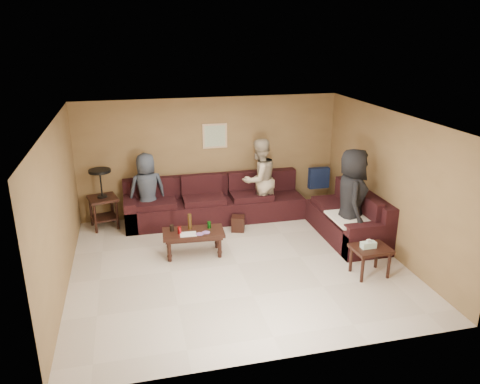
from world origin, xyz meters
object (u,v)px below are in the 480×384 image
(waste_bin, at_px, (238,223))
(coffee_table, at_px, (193,235))
(person_left, at_px, (147,190))
(sectional_sofa, at_px, (259,211))
(person_right, at_px, (351,199))
(person_middle, at_px, (259,180))
(side_table_right, at_px, (370,251))
(end_table_left, at_px, (102,198))

(waste_bin, bearing_deg, coffee_table, -140.74)
(waste_bin, xyz_separation_m, person_left, (-1.71, 0.66, 0.61))
(sectional_sofa, relative_size, person_right, 2.53)
(person_left, distance_m, person_middle, 2.29)
(coffee_table, xyz_separation_m, waste_bin, (1.01, 0.82, -0.23))
(waste_bin, distance_m, person_left, 1.93)
(sectional_sofa, xyz_separation_m, person_left, (-2.18, 0.52, 0.44))
(coffee_table, bearing_deg, person_left, 115.16)
(coffee_table, bearing_deg, side_table_right, -27.56)
(person_middle, distance_m, person_right, 2.08)
(side_table_right, height_order, person_right, person_right)
(sectional_sofa, distance_m, person_middle, 0.67)
(end_table_left, distance_m, person_right, 4.83)
(sectional_sofa, height_order, person_left, person_left)
(side_table_right, distance_m, person_middle, 3.00)
(side_table_right, distance_m, person_right, 1.23)
(sectional_sofa, relative_size, coffee_table, 4.23)
(end_table_left, distance_m, waste_bin, 2.75)
(person_left, bearing_deg, person_middle, 166.58)
(waste_bin, relative_size, person_middle, 0.18)
(waste_bin, height_order, person_middle, person_middle)
(person_middle, bearing_deg, person_left, -28.36)
(coffee_table, relative_size, waste_bin, 3.62)
(side_table_right, xyz_separation_m, person_left, (-3.38, 2.88, 0.34))
(coffee_table, height_order, waste_bin, coffee_table)
(person_right, bearing_deg, sectional_sofa, 64.69)
(sectional_sofa, relative_size, side_table_right, 7.32)
(coffee_table, relative_size, end_table_left, 0.90)
(person_left, bearing_deg, side_table_right, 129.11)
(coffee_table, bearing_deg, sectional_sofa, 33.12)
(person_right, bearing_deg, side_table_right, -171.24)
(side_table_right, xyz_separation_m, waste_bin, (-1.67, 2.22, -0.27))
(side_table_right, distance_m, waste_bin, 2.79)
(end_table_left, relative_size, side_table_right, 1.92)
(person_middle, bearing_deg, end_table_left, -29.98)
(sectional_sofa, distance_m, coffee_table, 1.78)
(waste_bin, xyz_separation_m, person_right, (1.84, -1.11, 0.77))
(coffee_table, xyz_separation_m, end_table_left, (-1.58, 1.62, 0.26))
(coffee_table, distance_m, waste_bin, 1.32)
(person_left, xyz_separation_m, person_middle, (2.29, -0.12, 0.10))
(sectional_sofa, relative_size, person_left, 3.05)
(person_left, bearing_deg, coffee_table, 104.78)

